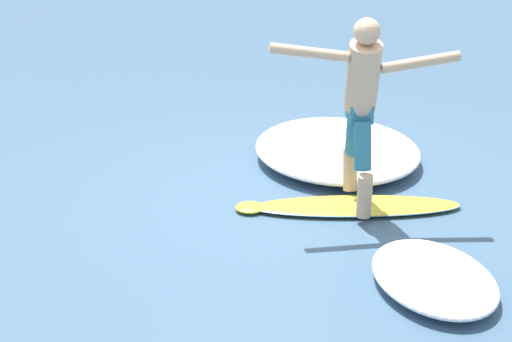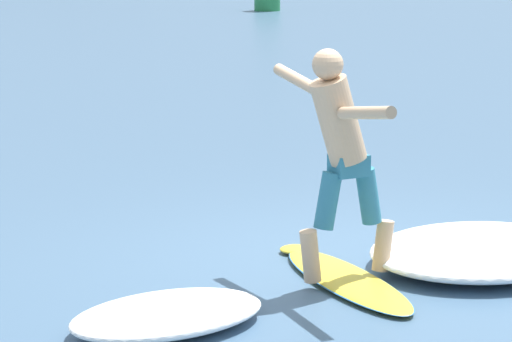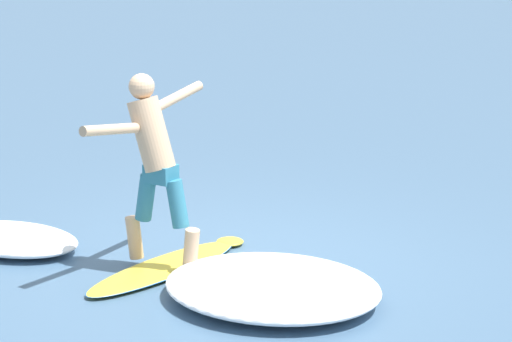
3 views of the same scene
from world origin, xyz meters
name	(u,v)px [view 3 (image 3 of 3)]	position (x,y,z in m)	size (l,w,h in m)	color
ground_plane	(229,262)	(0.00, 0.00, 0.00)	(200.00, 200.00, 0.00)	#446482
surfboard	(165,267)	(-0.32, -0.53, 0.03)	(0.55, 2.02, 0.20)	yellow
surfer	(153,154)	(-0.40, -0.57, 1.08)	(0.83, 1.63, 1.73)	tan
wave_foam_at_tail	(273,287)	(0.89, -0.54, 0.12)	(2.15, 1.92, 0.24)	white
wave_foam_at_nose	(12,239)	(-1.90, -0.94, 0.09)	(1.54, 1.12, 0.18)	white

